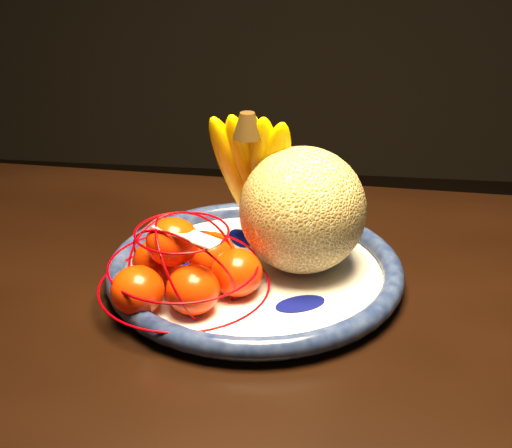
# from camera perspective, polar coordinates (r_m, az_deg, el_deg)

# --- Properties ---
(dining_table) EXTENTS (1.50, 0.94, 0.73)m
(dining_table) POSITION_cam_1_polar(r_m,az_deg,el_deg) (0.80, -5.00, -13.40)
(dining_table) COLOR black
(dining_table) RESTS_ON ground
(fruit_bowl) EXTENTS (0.35, 0.35, 0.03)m
(fruit_bowl) POSITION_cam_1_polar(r_m,az_deg,el_deg) (0.84, -0.09, -3.76)
(fruit_bowl) COLOR white
(fruit_bowl) RESTS_ON dining_table
(cantaloupe) EXTENTS (0.15, 0.15, 0.15)m
(cantaloupe) POSITION_cam_1_polar(r_m,az_deg,el_deg) (0.82, 3.76, 1.12)
(cantaloupe) COLOR olive
(cantaloupe) RESTS_ON fruit_bowl
(banana_bunch) EXTENTS (0.13, 0.12, 0.20)m
(banana_bunch) POSITION_cam_1_polar(r_m,az_deg,el_deg) (0.86, -0.01, 4.27)
(banana_bunch) COLOR #F6D500
(banana_bunch) RESTS_ON fruit_bowl
(mandarin_bag) EXTENTS (0.24, 0.24, 0.12)m
(mandarin_bag) POSITION_cam_1_polar(r_m,az_deg,el_deg) (0.78, -5.71, -3.58)
(mandarin_bag) COLOR #FF2F00
(mandarin_bag) RESTS_ON fruit_bowl
(price_tag) EXTENTS (0.08, 0.05, 0.01)m
(price_tag) POSITION_cam_1_polar(r_m,az_deg,el_deg) (0.74, -5.49, -0.84)
(price_tag) COLOR white
(price_tag) RESTS_ON mandarin_bag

